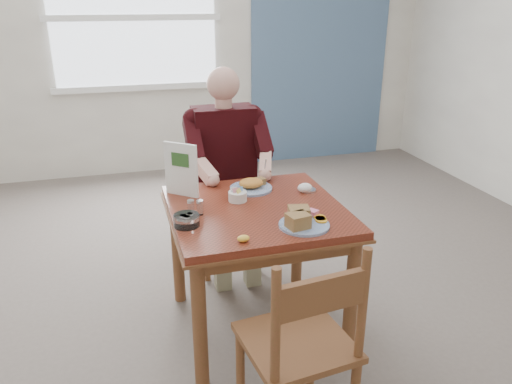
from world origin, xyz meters
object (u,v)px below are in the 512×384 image
object	(u,v)px
chair_far	(225,200)
far_plate	(252,185)
table	(257,226)
diner	(227,158)
near_plate	(302,220)
chair_near	(302,346)

from	to	relation	value
chair_far	far_plate	bearing A→B (deg)	-85.18
table	diner	distance (m)	0.73
table	near_plate	bearing A→B (deg)	-62.93
chair_near	near_plate	distance (m)	0.64
table	diner	xyz separation A→B (m)	(0.00, 0.71, 0.17)
table	near_plate	world-z (taller)	near_plate
chair_far	far_plate	xyz separation A→B (m)	(0.05, -0.54, 0.30)
chair_near	far_plate	xyz separation A→B (m)	(0.09, 1.07, 0.30)
near_plate	far_plate	bearing A→B (deg)	100.47
far_plate	chair_far	bearing A→B (deg)	94.82
near_plate	table	bearing A→B (deg)	117.07
chair_near	diner	xyz separation A→B (m)	(0.04, 1.52, 0.33)
near_plate	far_plate	world-z (taller)	near_plate
chair_near	chair_far	bearing A→B (deg)	88.41
chair_near	near_plate	bearing A→B (deg)	70.05
chair_near	far_plate	bearing A→B (deg)	85.20
chair_far	chair_near	size ratio (longest dim) A/B	1.00
diner	table	bearing A→B (deg)	-90.00
table	chair_far	world-z (taller)	chair_far
chair_near	near_plate	size ratio (longest dim) A/B	3.55
near_plate	far_plate	xyz separation A→B (m)	(-0.10, 0.55, -0.01)
far_plate	table	bearing A→B (deg)	-99.89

